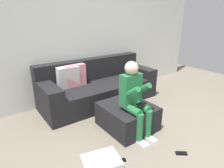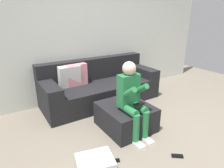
{
  "view_description": "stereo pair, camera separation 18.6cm",
  "coord_description": "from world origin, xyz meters",
  "px_view_note": "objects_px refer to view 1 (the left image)",
  "views": [
    {
      "loc": [
        -1.93,
        -1.32,
        1.69
      ],
      "look_at": [
        -0.08,
        1.23,
        0.56
      ],
      "focal_mm": 30.91,
      "sensor_mm": 36.0,
      "label": 1
    },
    {
      "loc": [
        -1.78,
        -1.43,
        1.69
      ],
      "look_at": [
        -0.08,
        1.23,
        0.56
      ],
      "focal_mm": 30.91,
      "sensor_mm": 36.0,
      "label": 2
    }
  ],
  "objects_px": {
    "ottoman": "(127,116)",
    "person_seated": "(135,96)",
    "couch_sectional": "(97,87)",
    "remote_near_ottoman": "(181,153)",
    "remote_by_storage_bin": "(120,161)",
    "storage_bin": "(102,162)"
  },
  "relations": [
    {
      "from": "ottoman",
      "to": "person_seated",
      "type": "xyz_separation_m",
      "value": [
        -0.03,
        -0.19,
        0.41
      ]
    },
    {
      "from": "ottoman",
      "to": "storage_bin",
      "type": "height_order",
      "value": "ottoman"
    },
    {
      "from": "ottoman",
      "to": "storage_bin",
      "type": "relative_size",
      "value": 1.82
    },
    {
      "from": "person_seated",
      "to": "ottoman",
      "type": "bearing_deg",
      "value": 79.66
    },
    {
      "from": "couch_sectional",
      "to": "storage_bin",
      "type": "bearing_deg",
      "value": -120.59
    },
    {
      "from": "person_seated",
      "to": "remote_near_ottoman",
      "type": "xyz_separation_m",
      "value": [
        0.18,
        -0.72,
        -0.59
      ]
    },
    {
      "from": "ottoman",
      "to": "remote_by_storage_bin",
      "type": "relative_size",
      "value": 5.08
    },
    {
      "from": "couch_sectional",
      "to": "remote_by_storage_bin",
      "type": "relative_size",
      "value": 15.07
    },
    {
      "from": "storage_bin",
      "to": "remote_near_ottoman",
      "type": "distance_m",
      "value": 1.04
    },
    {
      "from": "couch_sectional",
      "to": "remote_near_ottoman",
      "type": "relative_size",
      "value": 16.37
    },
    {
      "from": "ottoman",
      "to": "person_seated",
      "type": "relative_size",
      "value": 0.72
    },
    {
      "from": "remote_near_ottoman",
      "to": "ottoman",
      "type": "bearing_deg",
      "value": 137.83
    },
    {
      "from": "remote_by_storage_bin",
      "to": "remote_near_ottoman",
      "type": "bearing_deg",
      "value": -5.46
    },
    {
      "from": "ottoman",
      "to": "remote_by_storage_bin",
      "type": "distance_m",
      "value": 0.82
    },
    {
      "from": "couch_sectional",
      "to": "ottoman",
      "type": "xyz_separation_m",
      "value": [
        -0.14,
        -1.11,
        -0.13
      ]
    },
    {
      "from": "couch_sectional",
      "to": "remote_near_ottoman",
      "type": "distance_m",
      "value": 2.04
    },
    {
      "from": "person_seated",
      "to": "storage_bin",
      "type": "distance_m",
      "value": 0.98
    },
    {
      "from": "ottoman",
      "to": "remote_near_ottoman",
      "type": "distance_m",
      "value": 0.94
    },
    {
      "from": "remote_by_storage_bin",
      "to": "couch_sectional",
      "type": "bearing_deg",
      "value": 87.21
    },
    {
      "from": "couch_sectional",
      "to": "ottoman",
      "type": "relative_size",
      "value": 2.97
    },
    {
      "from": "couch_sectional",
      "to": "person_seated",
      "type": "relative_size",
      "value": 2.14
    },
    {
      "from": "couch_sectional",
      "to": "storage_bin",
      "type": "distance_m",
      "value": 1.86
    }
  ]
}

